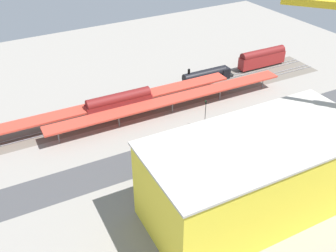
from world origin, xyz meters
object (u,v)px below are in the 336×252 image
parked_car_1 (237,118)px  street_tree_0 (224,134)px  platform_canopy_far (109,103)px  locomotive (208,75)px  platform_canopy_near (172,99)px  parked_car_0 (261,109)px  parked_car_4 (156,144)px  freight_coach_far (119,104)px  parked_car_2 (214,126)px  passenger_coach (262,58)px  box_truck_1 (247,143)px  street_tree_1 (161,156)px  parked_car_3 (189,135)px  box_truck_0 (174,170)px  traffic_light (206,110)px  construction_building (256,175)px  street_tree_2 (283,112)px

parked_car_1 → street_tree_0: bearing=39.2°
platform_canopy_far → locomotive: (-33.02, -4.20, -1.86)m
platform_canopy_far → parked_car_1: platform_canopy_far is taller
platform_canopy_near → parked_car_0: platform_canopy_near is taller
parked_car_1 → parked_car_4: 23.13m
freight_coach_far → parked_car_2: freight_coach_far is taller
freight_coach_far → platform_canopy_far: bearing=-20.1°
freight_coach_far → street_tree_0: bearing=117.0°
passenger_coach → box_truck_1: passenger_coach is taller
street_tree_0 → street_tree_1: size_ratio=1.14×
parked_car_2 → street_tree_1: 20.77m
parked_car_3 → box_truck_0: (10.26, 10.32, 1.03)m
parked_car_2 → parked_car_3: parked_car_2 is taller
passenger_coach → parked_car_0: (18.90, 21.45, -2.44)m
box_truck_0 → traffic_light: size_ratio=1.27×
parked_car_1 → construction_building: bearing=56.5°
box_truck_1 → street_tree_1: size_ratio=1.25×
parked_car_1 → construction_building: 30.91m
parked_car_0 → street_tree_2: bearing=77.5°
passenger_coach → construction_building: construction_building is taller
street_tree_0 → parked_car_0: bearing=-153.6°
parked_car_4 → box_truck_1: bearing=148.0°
parked_car_3 → parked_car_4: 8.58m
parked_car_0 → street_tree_0: (19.26, 9.55, 4.41)m
passenger_coach → traffic_light: bearing=29.6°
freight_coach_far → parked_car_2: (-17.10, 17.03, -2.53)m
parked_car_2 → box_truck_1: size_ratio=0.49×
parked_car_0 → parked_car_1: bearing=1.7°
locomotive → platform_canopy_far: bearing=7.3°
freight_coach_far → parked_car_0: 36.50m
parked_car_3 → street_tree_0: street_tree_0 is taller
platform_canopy_near → street_tree_2: 27.21m
traffic_light → freight_coach_far: bearing=-44.0°
construction_building → platform_canopy_near: bearing=-94.8°
platform_canopy_far → street_tree_1: street_tree_1 is taller
parked_car_1 → street_tree_1: (26.33, 8.52, 3.70)m
passenger_coach → parked_car_4: size_ratio=3.98×
platform_canopy_far → box_truck_0: (-2.11, 28.39, -1.96)m
passenger_coach → parked_car_4: 54.40m
box_truck_0 → box_truck_1: 18.97m
platform_canopy_near → locomotive: size_ratio=3.94×
construction_building → street_tree_2: size_ratio=5.40×
parked_car_0 → box_truck_0: (32.69, 11.14, 1.05)m
platform_canopy_far → parked_car_1: (-26.95, 17.48, -3.02)m
passenger_coach → parked_car_2: size_ratio=3.99×
parked_car_0 → street_tree_1: bearing=14.4°
platform_canopy_near → street_tree_1: (14.17, 19.98, 0.68)m
parked_car_1 → street_tree_2: street_tree_2 is taller
construction_building → street_tree_1: construction_building is taller
parked_car_1 → parked_car_3: bearing=2.3°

